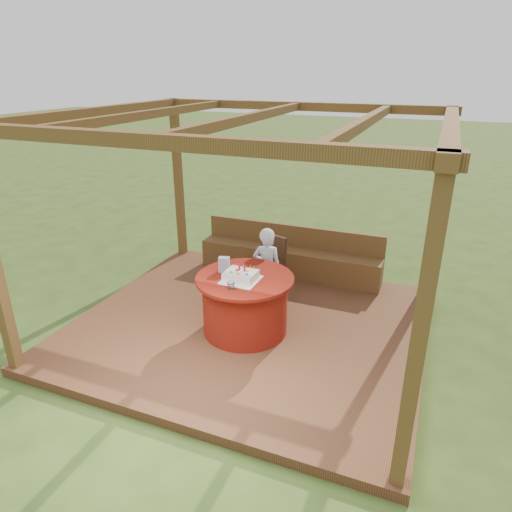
{
  "coord_description": "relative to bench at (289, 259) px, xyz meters",
  "views": [
    {
      "loc": [
        2.1,
        -4.92,
        3.3
      ],
      "look_at": [
        0.0,
        0.25,
        1.0
      ],
      "focal_mm": 32.0,
      "sensor_mm": 36.0,
      "label": 1
    }
  ],
  "objects": [
    {
      "name": "bench",
      "position": [
        0.0,
        0.0,
        0.0
      ],
      "size": [
        3.0,
        0.42,
        0.8
      ],
      "color": "brown",
      "rests_on": "deck"
    },
    {
      "name": "table",
      "position": [
        0.03,
        -1.91,
        0.12
      ],
      "size": [
        1.24,
        1.24,
        0.77
      ],
      "color": "maroon",
      "rests_on": "deck"
    },
    {
      "name": "pergola",
      "position": [
        0.0,
        -1.72,
        2.02
      ],
      "size": [
        4.5,
        4.0,
        2.72
      ],
      "color": "brown",
      "rests_on": "deck"
    },
    {
      "name": "gift_bag",
      "position": [
        -0.29,
        -1.85,
        0.6
      ],
      "size": [
        0.16,
        0.12,
        0.2
      ],
      "primitive_type": "cube",
      "rotation": [
        0.0,
        0.0,
        0.3
      ],
      "color": "#CA83AA",
      "rests_on": "table"
    },
    {
      "name": "elderly_woman",
      "position": [
        0.0,
        -1.07,
        0.32
      ],
      "size": [
        0.45,
        0.35,
        1.14
      ],
      "color": "#A5D4F6",
      "rests_on": "deck"
    },
    {
      "name": "ground",
      "position": [
        0.0,
        -1.72,
        -0.38
      ],
      "size": [
        60.0,
        60.0,
        0.0
      ],
      "primitive_type": "plane",
      "color": "#314A18",
      "rests_on": "ground"
    },
    {
      "name": "drinking_glass",
      "position": [
        0.01,
        -2.28,
        0.55
      ],
      "size": [
        0.11,
        0.11,
        0.09
      ],
      "primitive_type": "imported",
      "rotation": [
        0.0,
        0.0,
        -0.18
      ],
      "color": "white",
      "rests_on": "table"
    },
    {
      "name": "birthday_cake",
      "position": [
        0.02,
        -2.01,
        0.56
      ],
      "size": [
        0.44,
        0.44,
        0.19
      ],
      "color": "white",
      "rests_on": "table"
    },
    {
      "name": "deck",
      "position": [
        0.0,
        -1.72,
        -0.32
      ],
      "size": [
        4.5,
        4.0,
        0.12
      ],
      "primitive_type": "cube",
      "color": "brown",
      "rests_on": "ground"
    },
    {
      "name": "chair",
      "position": [
        -0.08,
        -0.79,
        0.24
      ],
      "size": [
        0.58,
        0.58,
        0.9
      ],
      "color": "#3C2213",
      "rests_on": "deck"
    }
  ]
}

